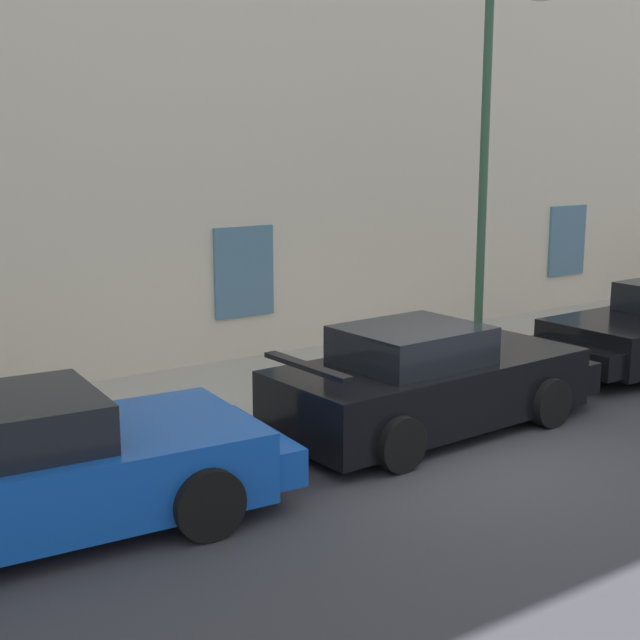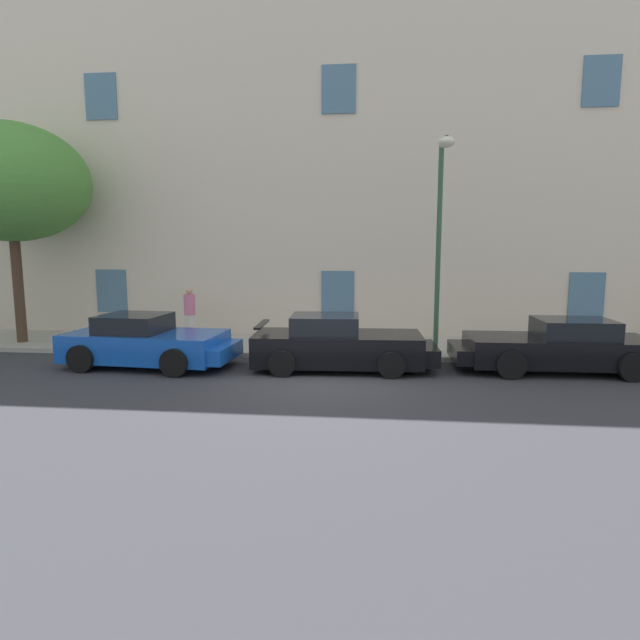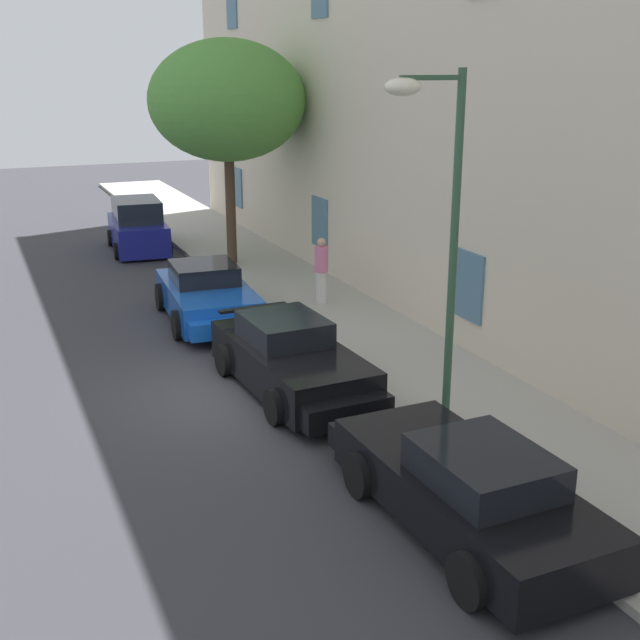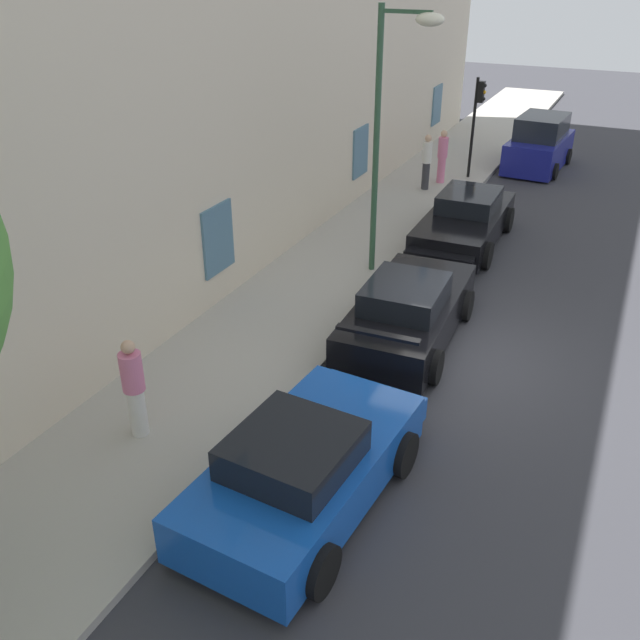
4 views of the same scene
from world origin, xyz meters
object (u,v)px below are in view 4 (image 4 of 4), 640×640
Objects in this scene: sportscar_yellow_flank at (410,310)px; pedestrian_strolling at (134,387)px; hatchback_parked at (539,145)px; street_lamp at (396,98)px; pedestrian_admiring at (442,156)px; pedestrian_bystander at (427,161)px; sportscar_white_middle at (463,224)px; traffic_light at (477,110)px; sportscar_red_lead at (310,462)px.

sportscar_yellow_flank is 5.89m from pedestrian_strolling.
street_lamp reaches higher than hatchback_parked.
pedestrian_admiring is (-3.63, 2.56, 0.20)m from hatchback_parked.
pedestrian_admiring is at bearing 7.09° from street_lamp.
pedestrian_bystander reaches higher than pedestrian_admiring.
street_lamp is 8.37m from pedestrian_admiring.
street_lamp is at bearing -10.25° from pedestrian_strolling.
pedestrian_strolling is (-5.15, 2.83, 0.41)m from sportscar_yellow_flank.
sportscar_yellow_flank is 2.76× the size of pedestrian_admiring.
sportscar_white_middle is 1.29× the size of hatchback_parked.
pedestrian_strolling is at bearing 175.80° from traffic_light.
traffic_light is (16.40, 1.86, 1.78)m from sportscar_red_lead.
sportscar_red_lead is 14.73m from pedestrian_bystander.
pedestrian_bystander is at bearing -0.76° from pedestrian_strolling.
sportscar_white_middle is at bearing -157.24° from pedestrian_admiring.
pedestrian_admiring is 0.98× the size of pedestrian_bystander.
traffic_light is 16.51m from pedestrian_strolling.
traffic_light is at bearing 1.24° from street_lamp.
pedestrian_admiring is at bearing 9.71° from sportscar_red_lead.
street_lamp is at bearing -178.76° from traffic_light.
sportscar_white_middle is at bearing 3.61° from sportscar_yellow_flank.
pedestrian_admiring is at bearing -14.86° from pedestrian_bystander.
sportscar_white_middle is 4.71m from street_lamp.
pedestrian_admiring is (7.67, 0.95, -3.20)m from street_lamp.
street_lamp is (-11.31, 1.61, 3.40)m from hatchback_parked.
sportscar_white_middle is (10.48, 0.58, -0.01)m from sportscar_red_lead.
sportscar_red_lead is 5.14m from sportscar_yellow_flank.
pedestrian_bystander reaches higher than sportscar_white_middle.
sportscar_red_lead is 2.65× the size of pedestrian_admiring.
sportscar_yellow_flank is 10.52m from pedestrian_admiring.
street_lamp is at bearing 171.92° from hatchback_parked.
pedestrian_admiring reaches higher than pedestrian_strolling.
pedestrian_admiring is 1.00× the size of pedestrian_strolling.
pedestrian_bystander is at bearing 152.69° from traffic_light.
pedestrian_admiring is 15.39m from pedestrian_strolling.
street_lamp is (2.56, 1.43, 3.62)m from sportscar_yellow_flank.
sportscar_yellow_flank is 0.80× the size of street_lamp.
sportscar_yellow_flank is 11.52m from traffic_light.
sportscar_red_lead is 10.50m from sportscar_white_middle.
sportscar_yellow_flank reaches higher than sportscar_red_lead.
traffic_light is 1.87m from pedestrian_admiring.
street_lamp is at bearing 29.27° from sportscar_yellow_flank.
pedestrian_strolling is (-16.41, 1.21, -1.37)m from traffic_light.
sportscar_white_middle is 2.83× the size of pedestrian_bystander.
sportscar_white_middle is at bearing 3.16° from sportscar_red_lead.
sportscar_yellow_flank is at bearing -150.73° from street_lamp.
sportscar_yellow_flank is at bearing -166.86° from pedestrian_admiring.
traffic_light is (-2.60, 1.79, 1.56)m from hatchback_parked.
traffic_light is 2.58m from pedestrian_bystander.
hatchback_parked is 1.17× the size of traffic_light.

